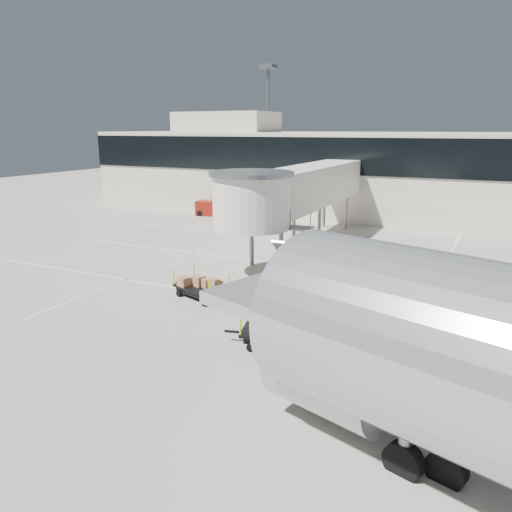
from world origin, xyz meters
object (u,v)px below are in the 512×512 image
at_px(suitcase_cart, 444,281).
at_px(box_cart_near, 283,331).
at_px(belt_loader, 215,208).
at_px(ground_worker, 289,313).
at_px(box_cart_far, 201,288).
at_px(baggage_tug, 350,267).

bearing_deg(suitcase_cart, box_cart_near, -111.72).
bearing_deg(box_cart_near, belt_loader, 110.96).
height_order(suitcase_cart, box_cart_near, box_cart_near).
bearing_deg(box_cart_near, suitcase_cart, 49.33).
xyz_separation_m(box_cart_near, belt_loader, (-17.98, 25.07, 0.08)).
relative_size(suitcase_cart, ground_worker, 1.94).
height_order(box_cart_near, ground_worker, ground_worker).
height_order(box_cart_near, box_cart_far, box_cart_near).
relative_size(baggage_tug, box_cart_near, 0.72).
height_order(baggage_tug, suitcase_cart, baggage_tug).
height_order(suitcase_cart, ground_worker, ground_worker).
relative_size(box_cart_near, ground_worker, 2.12).
distance_m(baggage_tug, ground_worker, 9.04).
bearing_deg(suitcase_cart, belt_loader, 151.11).
xyz_separation_m(baggage_tug, box_cart_near, (0.17, -10.16, -0.01)).
height_order(box_cart_far, ground_worker, ground_worker).
xyz_separation_m(ground_worker, belt_loader, (-17.77, 23.94, -0.26)).
xyz_separation_m(suitcase_cart, box_cart_near, (-4.93, -10.10, 0.11)).
bearing_deg(belt_loader, ground_worker, -65.22).
distance_m(suitcase_cart, ground_worker, 10.35).
relative_size(baggage_tug, belt_loader, 0.72).
height_order(baggage_tug, ground_worker, ground_worker).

